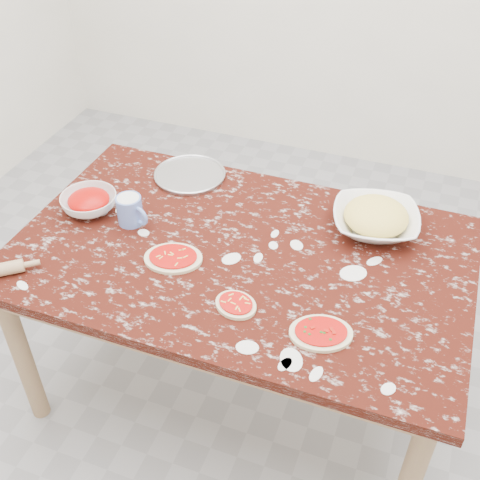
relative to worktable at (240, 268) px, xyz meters
name	(u,v)px	position (x,y,z in m)	size (l,w,h in m)	color
ground	(240,383)	(0.00, 0.00, -0.67)	(4.00, 4.00, 0.00)	gray
worktable	(240,268)	(0.00, 0.00, 0.00)	(1.60, 1.00, 0.75)	black
pizza_tray	(190,175)	(-0.36, 0.38, 0.09)	(0.29, 0.29, 0.01)	#B2B2B7
sauce_bowl	(89,203)	(-0.63, 0.03, 0.12)	(0.21, 0.21, 0.07)	white
cheese_bowl	(375,221)	(0.42, 0.29, 0.12)	(0.31, 0.31, 0.08)	white
flour_mug	(130,210)	(-0.44, 0.01, 0.14)	(0.14, 0.09, 0.11)	#5E7AC8
pizza_left	(173,258)	(-0.20, -0.12, 0.09)	(0.24, 0.21, 0.02)	beige
pizza_mid	(236,305)	(0.08, -0.26, 0.09)	(0.17, 0.15, 0.02)	beige
pizza_right	(321,333)	(0.37, -0.28, 0.09)	(0.23, 0.20, 0.02)	beige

